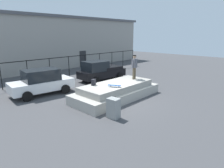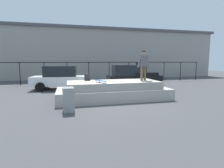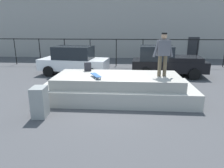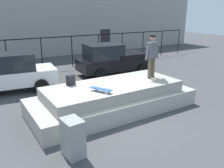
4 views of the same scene
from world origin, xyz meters
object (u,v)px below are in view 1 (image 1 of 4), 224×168
(car_white_sedan_near, at_px, (42,82))
(car_black_pickup_mid, at_px, (101,71))
(skateboarder, at_px, (134,65))
(backpack, at_px, (94,82))
(utility_box, at_px, (113,108))
(skateboard, at_px, (114,85))

(car_white_sedan_near, height_order, car_black_pickup_mid, car_black_pickup_mid)
(skateboarder, relative_size, car_black_pickup_mid, 0.38)
(backpack, distance_m, car_black_pickup_mid, 5.52)
(backpack, distance_m, utility_box, 3.00)
(skateboard, xyz_separation_m, backpack, (-0.55, 1.24, 0.09))
(utility_box, bearing_deg, skateboard, 37.50)
(skateboard, xyz_separation_m, car_black_pickup_mid, (3.56, 4.92, -0.21))
(skateboard, relative_size, car_white_sedan_near, 0.18)
(backpack, relative_size, utility_box, 0.37)
(skateboarder, relative_size, utility_box, 1.66)
(car_white_sedan_near, bearing_deg, utility_box, -85.82)
(skateboarder, xyz_separation_m, car_white_sedan_near, (-4.67, 4.39, -1.09))
(skateboard, relative_size, backpack, 2.14)
(backpack, bearing_deg, skateboard, -85.18)
(car_white_sedan_near, distance_m, car_black_pickup_mid, 5.67)
(car_black_pickup_mid, xyz_separation_m, utility_box, (-5.21, -6.38, -0.38))
(skateboard, bearing_deg, backpack, 113.86)
(skateboarder, height_order, utility_box, skateboarder)
(skateboarder, bearing_deg, car_black_pickup_mid, 77.42)
(utility_box, bearing_deg, car_black_pickup_mid, 46.78)
(backpack, height_order, car_white_sedan_near, car_white_sedan_near)
(backpack, relative_size, car_white_sedan_near, 0.09)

